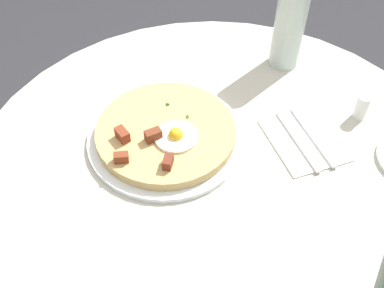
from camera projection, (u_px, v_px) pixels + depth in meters
name	position (u px, v px, depth m)	size (l,w,h in m)	color
dining_table	(216.00, 209.00, 1.03)	(1.02, 1.02, 0.72)	beige
pizza_plate	(166.00, 137.00, 0.94)	(0.33, 0.33, 0.01)	white
breakfast_pizza	(166.00, 132.00, 0.92)	(0.29, 0.29, 0.05)	tan
napkin	(304.00, 140.00, 0.94)	(0.17, 0.14, 0.00)	white
fork	(297.00, 140.00, 0.93)	(0.18, 0.01, 0.01)	silver
knife	(312.00, 136.00, 0.94)	(0.18, 0.01, 0.01)	silver
water_bottle	(290.00, 22.00, 1.03)	(0.07, 0.07, 0.23)	silver
salt_shaker	(362.00, 107.00, 0.97)	(0.03, 0.03, 0.06)	white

